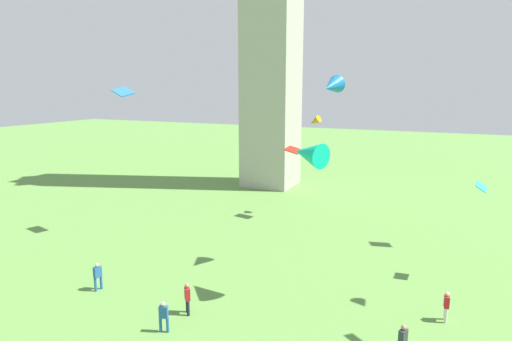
{
  "coord_description": "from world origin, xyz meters",
  "views": [
    {
      "loc": [
        8.87,
        -8.22,
        12.27
      ],
      "look_at": [
        -1.47,
        14.61,
        7.39
      ],
      "focal_mm": 29.95,
      "sensor_mm": 36.0,
      "label": 1
    }
  ],
  "objects_px": {
    "kite_flying_5": "(123,92)",
    "kite_flying_8": "(331,86)",
    "person_1": "(164,315)",
    "kite_flying_0": "(294,150)",
    "person_2": "(446,305)",
    "person_3": "(187,297)",
    "person_5": "(98,275)",
    "kite_flying_4": "(315,121)",
    "kite_flying_7": "(481,187)",
    "person_4": "(403,340)",
    "kite_flying_2": "(308,154)"
  },
  "relations": [
    {
      "from": "person_4",
      "to": "person_3",
      "type": "bearing_deg",
      "value": -65.12
    },
    {
      "from": "kite_flying_5",
      "to": "person_5",
      "type": "bearing_deg",
      "value": -40.0
    },
    {
      "from": "person_2",
      "to": "person_4",
      "type": "bearing_deg",
      "value": 152.69
    },
    {
      "from": "person_2",
      "to": "person_3",
      "type": "distance_m",
      "value": 13.9
    },
    {
      "from": "kite_flying_7",
      "to": "kite_flying_8",
      "type": "height_order",
      "value": "kite_flying_8"
    },
    {
      "from": "person_5",
      "to": "kite_flying_5",
      "type": "xyz_separation_m",
      "value": [
        -5.27,
        9.19,
        10.94
      ]
    },
    {
      "from": "kite_flying_0",
      "to": "kite_flying_5",
      "type": "bearing_deg",
      "value": 55.77
    },
    {
      "from": "person_3",
      "to": "kite_flying_8",
      "type": "height_order",
      "value": "kite_flying_8"
    },
    {
      "from": "person_3",
      "to": "kite_flying_2",
      "type": "height_order",
      "value": "kite_flying_2"
    },
    {
      "from": "person_5",
      "to": "kite_flying_7",
      "type": "bearing_deg",
      "value": -47.88
    },
    {
      "from": "person_5",
      "to": "kite_flying_8",
      "type": "xyz_separation_m",
      "value": [
        11.86,
        9.03,
        11.35
      ]
    },
    {
      "from": "kite_flying_0",
      "to": "kite_flying_4",
      "type": "relative_size",
      "value": 1.27
    },
    {
      "from": "person_3",
      "to": "kite_flying_4",
      "type": "height_order",
      "value": "kite_flying_4"
    },
    {
      "from": "person_4",
      "to": "kite_flying_2",
      "type": "xyz_separation_m",
      "value": [
        -5.93,
        3.93,
        7.65
      ]
    },
    {
      "from": "person_5",
      "to": "kite_flying_4",
      "type": "relative_size",
      "value": 1.22
    },
    {
      "from": "person_4",
      "to": "kite_flying_8",
      "type": "xyz_separation_m",
      "value": [
        -5.89,
        8.49,
        11.37
      ]
    },
    {
      "from": "person_4",
      "to": "kite_flying_8",
      "type": "distance_m",
      "value": 15.37
    },
    {
      "from": "kite_flying_4",
      "to": "kite_flying_8",
      "type": "xyz_separation_m",
      "value": [
        4.64,
        -12.11,
        3.24
      ]
    },
    {
      "from": "person_3",
      "to": "kite_flying_0",
      "type": "xyz_separation_m",
      "value": [
        -0.67,
        19.09,
        5.55
      ]
    },
    {
      "from": "person_2",
      "to": "kite_flying_0",
      "type": "distance_m",
      "value": 20.36
    },
    {
      "from": "kite_flying_5",
      "to": "kite_flying_8",
      "type": "bearing_deg",
      "value": 19.62
    },
    {
      "from": "kite_flying_2",
      "to": "kite_flying_7",
      "type": "xyz_separation_m",
      "value": [
        9.21,
        6.68,
        -2.44
      ]
    },
    {
      "from": "person_2",
      "to": "kite_flying_2",
      "type": "relative_size",
      "value": 0.68
    },
    {
      "from": "person_2",
      "to": "kite_flying_7",
      "type": "distance_m",
      "value": 8.28
    },
    {
      "from": "person_3",
      "to": "kite_flying_0",
      "type": "relative_size",
      "value": 0.97
    },
    {
      "from": "person_5",
      "to": "person_4",
      "type": "bearing_deg",
      "value": -74.07
    },
    {
      "from": "kite_flying_2",
      "to": "person_5",
      "type": "bearing_deg",
      "value": -43.18
    },
    {
      "from": "person_2",
      "to": "kite_flying_4",
      "type": "distance_m",
      "value": 21.93
    },
    {
      "from": "person_1",
      "to": "kite_flying_4",
      "type": "relative_size",
      "value": 1.15
    },
    {
      "from": "person_1",
      "to": "kite_flying_5",
      "type": "height_order",
      "value": "kite_flying_5"
    },
    {
      "from": "person_2",
      "to": "kite_flying_2",
      "type": "distance_m",
      "value": 10.88
    },
    {
      "from": "person_2",
      "to": "kite_flying_8",
      "type": "xyz_separation_m",
      "value": [
        -7.67,
        4.1,
        11.4
      ]
    },
    {
      "from": "kite_flying_4",
      "to": "kite_flying_5",
      "type": "xyz_separation_m",
      "value": [
        -12.5,
        -11.95,
        2.83
      ]
    },
    {
      "from": "kite_flying_7",
      "to": "kite_flying_8",
      "type": "bearing_deg",
      "value": -70.05
    },
    {
      "from": "person_5",
      "to": "kite_flying_4",
      "type": "xyz_separation_m",
      "value": [
        7.23,
        21.14,
        8.11
      ]
    },
    {
      "from": "kite_flying_4",
      "to": "kite_flying_8",
      "type": "height_order",
      "value": "kite_flying_8"
    },
    {
      "from": "person_4",
      "to": "kite_flying_4",
      "type": "relative_size",
      "value": 1.19
    },
    {
      "from": "person_3",
      "to": "kite_flying_2",
      "type": "relative_size",
      "value": 0.72
    },
    {
      "from": "person_1",
      "to": "kite_flying_7",
      "type": "xyz_separation_m",
      "value": [
        14.57,
        13.27,
        5.25
      ]
    },
    {
      "from": "person_2",
      "to": "person_4",
      "type": "height_order",
      "value": "person_4"
    },
    {
      "from": "person_5",
      "to": "kite_flying_7",
      "type": "distance_m",
      "value": 24.38
    },
    {
      "from": "person_1",
      "to": "person_4",
      "type": "relative_size",
      "value": 0.96
    },
    {
      "from": "person_3",
      "to": "kite_flying_8",
      "type": "distance_m",
      "value": 15.49
    },
    {
      "from": "person_2",
      "to": "kite_flying_5",
      "type": "xyz_separation_m",
      "value": [
        -24.8,
        4.26,
        10.98
      ]
    },
    {
      "from": "person_2",
      "to": "kite_flying_4",
      "type": "xyz_separation_m",
      "value": [
        -12.3,
        16.22,
        8.16
      ]
    },
    {
      "from": "person_1",
      "to": "person_5",
      "type": "bearing_deg",
      "value": 142.07
    },
    {
      "from": "kite_flying_4",
      "to": "person_2",
      "type": "bearing_deg",
      "value": 53.89
    },
    {
      "from": "person_5",
      "to": "kite_flying_0",
      "type": "xyz_separation_m",
      "value": [
        5.91,
        18.98,
        5.56
      ]
    },
    {
      "from": "kite_flying_7",
      "to": "kite_flying_8",
      "type": "relative_size",
      "value": 0.53
    },
    {
      "from": "person_1",
      "to": "kite_flying_0",
      "type": "relative_size",
      "value": 0.9
    }
  ]
}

